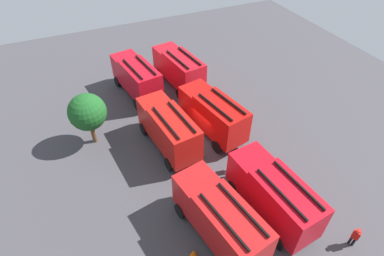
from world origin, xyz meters
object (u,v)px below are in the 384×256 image
Objects in this scene: fire_truck_5 at (136,77)px; fire_truck_0 at (273,193)px; fire_truck_4 at (168,128)px; firefighter_0 at (355,237)px; fire_truck_1 at (213,113)px; traffic_cone_0 at (194,253)px; firefighter_1 at (234,163)px; fire_truck_3 at (219,217)px; tree_1 at (87,112)px; traffic_cone_1 at (202,152)px; fire_truck_2 at (179,68)px.

fire_truck_0 is at bearing -175.63° from fire_truck_5.
fire_truck_4 is 4.42× the size of firefighter_0.
fire_truck_1 is 11.97m from traffic_cone_0.
fire_truck_0 is at bearing -107.31° from firefighter_1.
tree_1 reaches higher than fire_truck_3.
fire_truck_0 is 1.54× the size of tree_1.
fire_truck_3 is at bearing 171.28° from fire_truck_5.
fire_truck_0 is at bearing -98.11° from fire_truck_3.
tree_1 is at bearing 32.64° from fire_truck_0.
fire_truck_1 is 4.68× the size of firefighter_1.
firefighter_0 is 21.23m from tree_1.
traffic_cone_1 is at bearing 99.81° from firefighter_1.
fire_truck_4 reaches higher than firefighter_0.
fire_truck_0 is at bearing -164.02° from traffic_cone_1.
fire_truck_1 is at bearing -106.94° from tree_1.
traffic_cone_0 is (3.37, 9.61, -0.57)m from firefighter_0.
traffic_cone_1 is at bearing -28.50° from traffic_cone_0.
fire_truck_3 is 4.67× the size of firefighter_1.
firefighter_0 is (-4.02, -7.56, -1.21)m from fire_truck_3.
firefighter_1 is (4.30, 0.37, -1.26)m from fire_truck_0.
fire_truck_0 is 7.36m from traffic_cone_1.
firefighter_0 is 1.05× the size of firefighter_1.
tree_1 is (-5.36, 5.54, 1.09)m from fire_truck_5.
traffic_cone_0 is (-0.82, 6.14, -1.78)m from fire_truck_0.
fire_truck_2 is (8.32, -0.16, 0.00)m from fire_truck_1.
fire_truck_3 and fire_truck_4 have the same top height.
traffic_cone_1 is (6.86, 1.96, -1.79)m from fire_truck_0.
fire_truck_4 is (-0.25, 4.22, 0.00)m from fire_truck_1.
fire_truck_2 is 10.35× the size of traffic_cone_1.
fire_truck_1 is 5.08m from firefighter_1.
fire_truck_5 is at bearing -5.60° from fire_truck_4.
fire_truck_4 is at bearing 87.75° from firefighter_0.
fire_truck_0 is 5.58m from firefighter_0.
fire_truck_0 and fire_truck_5 have the same top height.
fire_truck_1 is 1.01× the size of fire_truck_5.
fire_truck_2 is 4.65× the size of firefighter_1.
fire_truck_0 is 4.41× the size of firefighter_0.
fire_truck_5 reaches higher than traffic_cone_0.
fire_truck_0 is at bearing -162.59° from fire_truck_4.
fire_truck_2 is 19.53m from traffic_cone_0.
fire_truck_5 is 10.38× the size of traffic_cone_1.
fire_truck_1 reaches higher than firefighter_0.
fire_truck_0 reaches higher than firefighter_1.
fire_truck_0 reaches higher than traffic_cone_1.
fire_truck_4 is 6.06m from firefighter_1.
fire_truck_1 is 1.01× the size of fire_truck_2.
fire_truck_1 is 4.48× the size of firefighter_0.
firefighter_1 is at bearing 168.54° from fire_truck_2.
fire_truck_0 is at bearing 170.48° from fire_truck_2.
fire_truck_5 reaches higher than firefighter_0.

